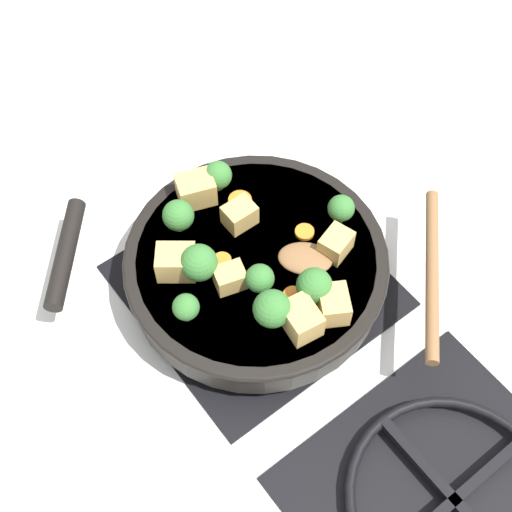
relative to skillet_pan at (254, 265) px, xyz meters
The scene contains 24 objects.
ground_plane 0.05m from the skillet_pan, 139.86° to the left, with size 2.40×2.40×0.00m, color silver.
front_burner_grate 0.04m from the skillet_pan, 139.86° to the left, with size 0.31×0.31×0.03m.
rear_burner_grate 0.36m from the skillet_pan, 90.27° to the left, with size 0.31×0.31×0.03m.
skillet_pan is the anchor object (origin of this frame).
wooden_spoon 0.16m from the skillet_pan, 135.09° to the left, with size 0.24×0.24×0.02m.
tofu_cube_center_large 0.13m from the skillet_pan, 102.36° to the left, with size 0.04×0.03×0.03m, color tan.
tofu_cube_near_handle 0.13m from the skillet_pan, 87.37° to the right, with size 0.05×0.04×0.04m, color tan.
tofu_cube_east_chunk 0.11m from the skillet_pan, 24.79° to the right, with size 0.05×0.04×0.04m, color tan.
tofu_cube_west_chunk 0.12m from the skillet_pan, 81.34° to the left, with size 0.05×0.04×0.04m, color tan.
tofu_cube_back_piece 0.11m from the skillet_pan, 146.81° to the left, with size 0.04×0.03×0.03m, color tan.
tofu_cube_front_piece 0.07m from the skillet_pan, 107.52° to the right, with size 0.04×0.03×0.03m, color tan.
tofu_cube_mid_small 0.06m from the skillet_pan, 16.96° to the left, with size 0.04×0.03×0.03m, color tan.
broccoli_floret_near_spoon 0.07m from the skillet_pan, 60.63° to the left, with size 0.04×0.04×0.04m.
broccoli_floret_center_top 0.13m from the skillet_pan, 169.55° to the left, with size 0.03×0.03×0.04m.
broccoli_floret_east_rim 0.10m from the skillet_pan, 102.47° to the left, with size 0.04×0.04×0.05m.
broccoli_floret_west_rim 0.12m from the skillet_pan, 61.71° to the right, with size 0.04×0.04×0.05m.
broccoli_floret_north_edge 0.09m from the skillet_pan, 14.07° to the right, with size 0.05×0.05×0.05m.
broccoli_floret_south_cluster 0.13m from the skillet_pan, 10.07° to the left, with size 0.03×0.03×0.04m.
broccoli_floret_mid_floret 0.11m from the skillet_pan, 65.53° to the left, with size 0.05×0.05×0.05m.
broccoli_floret_small_inner 0.13m from the skillet_pan, 103.70° to the right, with size 0.04×0.04×0.04m.
carrot_slice_orange_thin 0.08m from the skillet_pan, behind, with size 0.02×0.02×0.01m, color orange.
carrot_slice_near_center 0.09m from the skillet_pan, 114.91° to the right, with size 0.03×0.03×0.01m, color orange.
carrot_slice_edge_slice 0.08m from the skillet_pan, 92.55° to the left, with size 0.03×0.03×0.01m, color orange.
carrot_slice_under_broccoli 0.05m from the skillet_pan, 25.72° to the right, with size 0.02×0.02×0.01m, color orange.
Camera 1 is at (0.29, 0.39, 0.83)m, focal length 50.00 mm.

